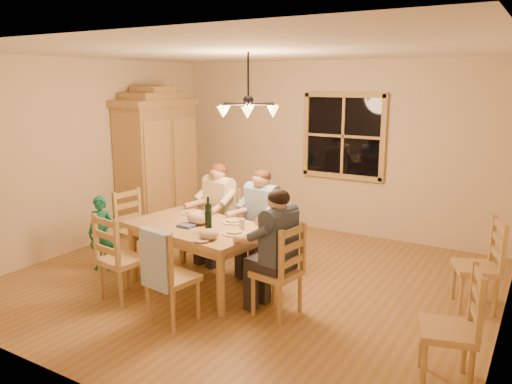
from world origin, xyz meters
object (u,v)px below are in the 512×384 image
Objects in this scene: chair_near_left at (123,273)px; wine_bottle_a at (208,211)px; wine_bottle_b at (208,217)px; chair_spare_front at (446,348)px; chair_near_right at (173,292)px; adult_plaid_man at (261,209)px; dining_table at (198,233)px; child at (102,233)px; adult_slate_man at (277,237)px; adult_woman at (218,200)px; armoire at (158,165)px; chair_end_right at (277,286)px; chair_far_left at (219,239)px; chandelier at (248,109)px; chair_far_right at (261,251)px; chair_end_left at (138,243)px; chair_spare_back at (475,281)px.

chair_near_left is 3.00× the size of wine_bottle_a.
chair_spare_front is (2.61, -0.39, -0.62)m from wine_bottle_b.
adult_plaid_man is (0.12, 1.54, 0.54)m from chair_near_right.
child is at bearing -171.59° from dining_table.
chair_near_right is 1.19m from adult_slate_man.
chair_spare_front is at bearing 164.69° from adult_woman.
chair_end_right is at bearing -28.81° from armoire.
chair_far_left is at bearing 22.27° from child.
chair_spare_front is (2.45, -0.97, -1.77)m from chandelier.
chair_far_right is (0.42, 0.72, -0.35)m from dining_table.
adult_plaid_man is (2.43, -0.84, -0.22)m from armoire.
armoire is at bearing -11.20° from adult_plaid_man.
dining_table is at bearing 67.62° from chair_far_right.
chair_far_left is at bearing 0.00° from adult_plaid_man.
chair_end_left is 1.19m from adult_woman.
chair_far_left is 3.45m from chair_spare_front.
chair_far_left is 1.75m from chair_near_right.
chair_far_left is 1.51m from child.
armoire reaches higher than chair_spare_front.
dining_table is at bearing 90.00° from adult_slate_man.
chair_far_right is at bearing 46.93° from chair_spare_front.
wine_bottle_a is at bearing 85.70° from adult_slate_man.
wine_bottle_a is (-1.03, 0.22, 0.08)m from adult_slate_man.
wine_bottle_a is 0.33× the size of chair_spare_back.
wine_bottle_a is at bearing 71.90° from adult_plaid_man.
wine_bottle_a is at bearing 32.75° from dining_table.
chandelier is 0.33× the size of armoire.
chair_near_right is at bearing -95.43° from chandelier.
chair_far_left is 3.17m from chair_spare_back.
chair_near_right is at bearing 63.43° from chair_end_left.
chair_far_right is 1.65m from chair_end_left.
dining_table is 5.33× the size of wine_bottle_b.
chair_far_right is 1.13× the size of adult_slate_man.
chair_spare_front is (2.45, -1.26, 0.00)m from chair_far_right.
dining_table is at bearing 90.00° from chair_end_left.
chair_spare_back is (2.87, 1.04, -0.35)m from dining_table.
chandelier is 1.48m from adult_woman.
child is at bearing 69.73° from chair_spare_front.
armoire is (-2.42, 1.13, -1.02)m from chandelier.
chair_far_right is (0.72, -0.10, 0.00)m from chair_far_left.
chair_near_left is (-0.93, -1.14, -1.77)m from chandelier.
chair_spare_front is (2.45, -1.26, -0.54)m from adult_plaid_man.
adult_plaid_man is at bearing 89.16° from chandelier.
adult_slate_man is at bearing 136.64° from chair_far_right.
chair_far_right is 1.71m from chair_near_left.
chair_far_left is at bearing 72.78° from chair_spare_back.
chair_near_left and chair_near_right have the same top height.
child is (0.61, -1.77, -0.57)m from armoire.
adult_woman reaches higher than wine_bottle_b.
child is at bearing -70.95° from armoire.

